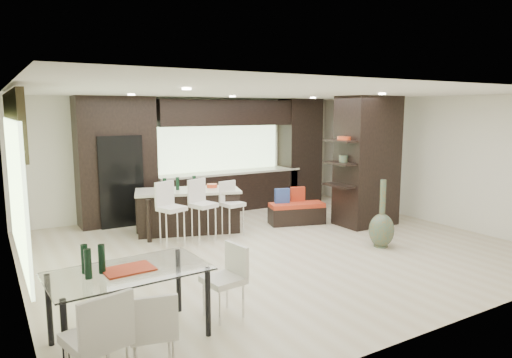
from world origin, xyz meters
TOP-DOWN VIEW (x-y plane):
  - ground at (0.00, 0.00)m, footprint 8.00×8.00m
  - back_wall at (0.00, 3.50)m, footprint 8.00×0.02m
  - left_wall at (-4.00, 0.00)m, footprint 0.02×7.00m
  - right_wall at (4.00, 0.00)m, footprint 0.02×7.00m
  - ceiling at (0.00, 0.00)m, footprint 8.00×7.00m
  - window_left at (-3.96, 0.20)m, footprint 0.04×3.20m
  - window_back at (0.60, 3.46)m, footprint 3.40×0.04m
  - stone_accent at (-3.93, 0.20)m, footprint 0.08×3.00m
  - ceiling_spots at (0.00, 0.25)m, footprint 4.00×3.00m
  - back_cabinetry at (0.50, 3.17)m, footprint 6.80×0.68m
  - refrigerator at (-1.90, 3.12)m, footprint 0.90×0.68m
  - partition_column at (2.60, 0.40)m, footprint 1.20×0.80m
  - kitchen_island at (-0.87, 1.79)m, footprint 2.19×1.45m
  - stool_left at (-1.49, 1.05)m, footprint 0.52×0.52m
  - stool_mid at (-0.87, 1.05)m, footprint 0.51×0.51m
  - stool_right at (-0.25, 1.07)m, footprint 0.43×0.43m
  - bench at (1.36, 1.17)m, footprint 1.26×0.77m
  - floor_vase at (1.66, -0.96)m, footprint 0.56×0.56m
  - dining_table at (-3.10, -2.00)m, footprint 1.65×0.99m
  - chair_near at (-3.10, -2.73)m, footprint 0.50×0.50m
  - chair_far at (-3.60, -2.76)m, footprint 0.57×0.57m
  - chair_end at (-2.01, -2.00)m, footprint 0.48×0.48m

SIDE VIEW (x-z plane):
  - ground at x=0.00m, z-range 0.00..0.00m
  - bench at x=1.36m, z-range 0.00..0.45m
  - chair_near at x=-3.10m, z-range 0.00..0.77m
  - dining_table at x=-3.10m, z-range 0.00..0.77m
  - chair_end at x=-2.01m, z-range 0.00..0.78m
  - kitchen_island at x=-0.87m, z-range 0.00..0.84m
  - stool_right at x=-0.25m, z-range 0.00..0.85m
  - chair_far at x=-3.60m, z-range 0.00..0.87m
  - stool_mid at x=-0.87m, z-range 0.00..0.92m
  - stool_left at x=-1.49m, z-range 0.00..0.93m
  - floor_vase at x=1.66m, z-range 0.00..1.21m
  - refrigerator at x=-1.90m, z-range 0.00..1.90m
  - back_wall at x=0.00m, z-range 0.00..2.70m
  - left_wall at x=-4.00m, z-range 0.00..2.70m
  - right_wall at x=4.00m, z-range 0.00..2.70m
  - window_left at x=-3.96m, z-range 0.40..2.30m
  - back_cabinetry at x=0.50m, z-range 0.00..2.70m
  - partition_column at x=2.60m, z-range 0.00..2.70m
  - window_back at x=0.60m, z-range 0.95..2.15m
  - stone_accent at x=-3.93m, z-range 1.85..2.65m
  - ceiling_spots at x=0.00m, z-range 2.67..2.69m
  - ceiling at x=0.00m, z-range 2.69..2.71m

